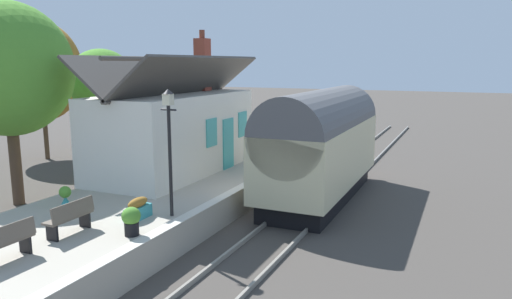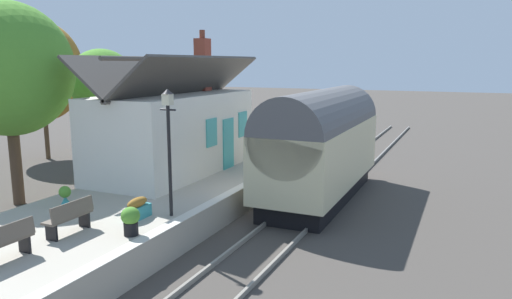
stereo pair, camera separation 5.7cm
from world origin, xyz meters
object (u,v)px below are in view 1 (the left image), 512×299
Objects in this scene: planter_under_sign at (65,197)px; tree_far_right at (102,82)px; train at (321,144)px; planter_edge_far at (138,209)px; bench_mid_platform at (70,216)px; planter_edge_near at (131,220)px; planter_bench_left at (285,148)px; lamp_post_platform at (169,128)px; tree_far_left at (7,69)px; bench_near_building at (293,131)px; tree_behind_building at (41,71)px; station_building at (174,130)px; bench_platform_end at (5,242)px; station_sign_board at (294,129)px.

planter_under_sign is 0.11× the size of tree_far_right.
planter_edge_far is at bearing 156.17° from train.
bench_mid_platform is 1.60m from planter_edge_near.
planter_bench_left is 10.79m from planter_under_sign.
lamp_post_platform is at bearing -1.21° from planter_edge_near.
tree_far_left is 5.50m from tree_far_right.
tree_far_left reaches higher than train.
planter_edge_near is (0.56, -1.50, -0.06)m from bench_mid_platform.
planter_edge_far is at bearing -104.93° from tree_far_left.
planter_edge_far is 0.12× the size of tree_far_left.
planter_edge_near is at bearing -149.43° from planter_edge_far.
bench_mid_platform and bench_near_building have the same top height.
tree_behind_building reaches higher than train.
bench_near_building is at bearing -9.60° from station_building.
tree_behind_building is at bearing 59.41° from lamp_post_platform.
tree_far_right is at bearing 46.00° from planter_edge_far.
lamp_post_platform reaches higher than planter_under_sign.
tree_behind_building is at bearing 49.43° from bench_mid_platform.
planter_bench_left is at bearing 40.99° from train.
station_building is at bearing 10.00° from bench_platform_end.
planter_edge_near is (-8.41, 2.54, -0.84)m from train.
station_building is at bearing -106.59° from tree_behind_building.
bench_near_building reaches higher than planter_edge_near.
planter_edge_near is at bearing 163.18° from train.
planter_under_sign is (-7.23, 5.99, -0.93)m from train.
bench_platform_end is at bearing 179.98° from bench_near_building.
planter_bench_left is at bearing -83.65° from tree_behind_building.
planter_under_sign is at bearing 162.78° from station_sign_board.
bench_platform_end is 0.90× the size of station_sign_board.
planter_edge_far is 0.25× the size of lamp_post_platform.
bench_platform_end is (-10.91, 4.02, -0.78)m from train.
tree_far_right is (0.06, 10.81, 2.24)m from train.
bench_mid_platform is (-8.97, 4.04, -0.78)m from train.
train reaches higher than planter_bench_left.
lamp_post_platform is at bearing 159.33° from train.
tree_behind_building reaches higher than lamp_post_platform.
lamp_post_platform reaches higher than planter_edge_near.
tree_far_right is (1.73, 5.15, 1.78)m from station_building.
tree_far_right is at bearing 89.67° from train.
lamp_post_platform is at bearing -174.12° from bench_near_building.
bench_mid_platform is 0.18× the size of tree_far_left.
train is 1.06× the size of station_building.
station_building reaches higher than bench_near_building.
planter_under_sign is 0.18× the size of lamp_post_platform.
planter_bench_left is 0.10× the size of tree_far_left.
tree_far_left is (-5.37, 10.34, 2.88)m from train.
lamp_post_platform is at bearing -48.15° from planter_edge_far.
planter_bench_left reaches higher than planter_under_sign.
bench_mid_platform is 3.49m from lamp_post_platform.
station_sign_board is (0.98, -0.11, 0.79)m from planter_bench_left.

